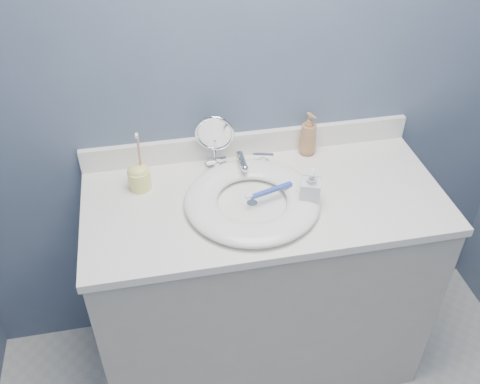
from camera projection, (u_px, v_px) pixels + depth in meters
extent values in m
cube|color=#4B5771|center=(249.00, 74.00, 1.81)|extent=(2.20, 0.02, 2.40)
cube|color=#B4AFA5|center=(261.00, 286.00, 2.09)|extent=(1.20, 0.55, 0.85)
cube|color=white|center=(265.00, 200.00, 1.81)|extent=(1.22, 0.57, 0.03)
cube|color=white|center=(249.00, 143.00, 1.98)|extent=(1.22, 0.02, 0.09)
cylinder|color=silver|center=(252.00, 204.00, 1.77)|extent=(0.04, 0.04, 0.01)
cube|color=silver|center=(240.00, 166.00, 1.93)|extent=(0.22, 0.05, 0.01)
cylinder|color=silver|center=(240.00, 160.00, 1.91)|extent=(0.03, 0.03, 0.06)
cylinder|color=silver|center=(242.00, 161.00, 1.86)|extent=(0.02, 0.09, 0.02)
sphere|color=silver|center=(245.00, 168.00, 1.83)|extent=(0.03, 0.03, 0.03)
cylinder|color=silver|center=(217.00, 165.00, 1.91)|extent=(0.02, 0.02, 0.03)
cube|color=silver|center=(216.00, 161.00, 1.89)|extent=(0.08, 0.03, 0.01)
cylinder|color=silver|center=(263.00, 160.00, 1.93)|extent=(0.02, 0.02, 0.03)
cube|color=silver|center=(263.00, 155.00, 1.92)|extent=(0.08, 0.03, 0.01)
cylinder|color=silver|center=(216.00, 164.00, 1.94)|extent=(0.08, 0.08, 0.01)
cylinder|color=silver|center=(215.00, 152.00, 1.91)|extent=(0.01, 0.01, 0.10)
torus|color=silver|center=(215.00, 133.00, 1.86)|extent=(0.14, 0.04, 0.14)
cylinder|color=white|center=(215.00, 133.00, 1.86)|extent=(0.12, 0.03, 0.12)
imported|color=#A9764C|center=(308.00, 134.00, 1.95)|extent=(0.08, 0.08, 0.17)
imported|color=silver|center=(311.00, 187.00, 1.73)|extent=(0.08, 0.09, 0.14)
cylinder|color=#F8EF7C|center=(140.00, 179.00, 1.82)|extent=(0.08, 0.08, 0.07)
ellipsoid|color=#F8EF7C|center=(138.00, 171.00, 1.80)|extent=(0.08, 0.07, 0.05)
cylinder|color=#DE8F7E|center=(139.00, 154.00, 1.76)|extent=(0.01, 0.02, 0.14)
cube|color=white|center=(137.00, 136.00, 1.71)|extent=(0.01, 0.02, 0.01)
cube|color=#314DB0|center=(271.00, 190.00, 1.76)|extent=(0.15, 0.06, 0.01)
cube|color=white|center=(249.00, 196.00, 1.73)|extent=(0.02, 0.02, 0.01)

